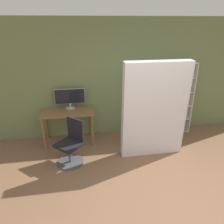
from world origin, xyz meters
name	(u,v)px	position (x,y,z in m)	size (l,w,h in m)	color
ground_plane	(163,214)	(0.00, 0.00, 0.00)	(16.00, 16.00, 0.00)	brown
wall_back	(126,79)	(0.00, 2.67, 1.35)	(8.00, 0.06, 2.70)	#6B7A4C
desk	(68,116)	(-1.38, 2.34, 0.65)	(1.16, 0.62, 0.76)	brown
monitor	(70,97)	(-1.30, 2.52, 1.02)	(0.68, 0.21, 0.45)	#B7B7BC
office_chair	(71,146)	(-1.31, 1.52, 0.35)	(0.62, 0.62, 0.89)	#4C4C51
bookshelf	(173,97)	(1.14, 2.51, 0.89)	(0.70, 0.35, 1.74)	beige
mattress_near	(155,111)	(0.34, 1.54, 0.98)	(1.28, 0.28, 1.96)	silver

